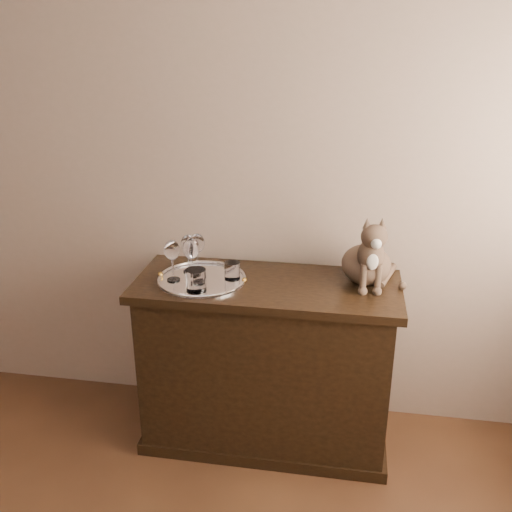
{
  "coord_description": "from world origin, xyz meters",
  "views": [
    {
      "loc": [
        0.94,
        -0.37,
        1.91
      ],
      "look_at": [
        0.55,
        1.95,
        0.97
      ],
      "focal_mm": 40.0,
      "sensor_mm": 36.0,
      "label": 1
    }
  ],
  "objects_px": {
    "wine_glass_d": "(192,259)",
    "tumbler_b": "(196,280)",
    "wine_glass_b": "(197,253)",
    "tumbler_c": "(232,271)",
    "sideboard": "(266,364)",
    "tray": "(202,280)",
    "wine_glass_a": "(189,254)",
    "wine_glass_c": "(172,261)",
    "cat": "(367,247)"
  },
  "relations": [
    {
      "from": "tray",
      "to": "tumbler_c",
      "type": "distance_m",
      "value": 0.14
    },
    {
      "from": "tray",
      "to": "wine_glass_a",
      "type": "distance_m",
      "value": 0.15
    },
    {
      "from": "wine_glass_d",
      "to": "tumbler_b",
      "type": "distance_m",
      "value": 0.13
    },
    {
      "from": "wine_glass_b",
      "to": "tumbler_c",
      "type": "height_order",
      "value": "wine_glass_b"
    },
    {
      "from": "wine_glass_c",
      "to": "tumbler_b",
      "type": "xyz_separation_m",
      "value": [
        0.13,
        -0.09,
        -0.05
      ]
    },
    {
      "from": "sideboard",
      "to": "wine_glass_b",
      "type": "distance_m",
      "value": 0.62
    },
    {
      "from": "wine_glass_b",
      "to": "wine_glass_c",
      "type": "distance_m",
      "value": 0.13
    },
    {
      "from": "wine_glass_c",
      "to": "tumbler_b",
      "type": "bearing_deg",
      "value": -35.48
    },
    {
      "from": "wine_glass_d",
      "to": "tumbler_c",
      "type": "height_order",
      "value": "wine_glass_d"
    },
    {
      "from": "wine_glass_a",
      "to": "cat",
      "type": "bearing_deg",
      "value": 2.54
    },
    {
      "from": "wine_glass_b",
      "to": "cat",
      "type": "distance_m",
      "value": 0.77
    },
    {
      "from": "sideboard",
      "to": "tumbler_b",
      "type": "xyz_separation_m",
      "value": [
        -0.29,
        -0.15,
        0.48
      ]
    },
    {
      "from": "sideboard",
      "to": "tumbler_c",
      "type": "bearing_deg",
      "value": -179.14
    },
    {
      "from": "wine_glass_b",
      "to": "wine_glass_c",
      "type": "xyz_separation_m",
      "value": [
        -0.09,
        -0.1,
        -0.0
      ]
    },
    {
      "from": "tumbler_b",
      "to": "cat",
      "type": "xyz_separation_m",
      "value": [
        0.72,
        0.23,
        0.11
      ]
    },
    {
      "from": "wine_glass_c",
      "to": "wine_glass_d",
      "type": "relative_size",
      "value": 0.94
    },
    {
      "from": "wine_glass_d",
      "to": "tumbler_b",
      "type": "height_order",
      "value": "wine_glass_d"
    },
    {
      "from": "tumbler_b",
      "to": "tumbler_c",
      "type": "xyz_separation_m",
      "value": [
        0.13,
        0.15,
        -0.01
      ]
    },
    {
      "from": "wine_glass_d",
      "to": "cat",
      "type": "distance_m",
      "value": 0.78
    },
    {
      "from": "wine_glass_c",
      "to": "tumbler_c",
      "type": "bearing_deg",
      "value": 12.31
    },
    {
      "from": "tumbler_c",
      "to": "cat",
      "type": "height_order",
      "value": "cat"
    },
    {
      "from": "wine_glass_d",
      "to": "cat",
      "type": "height_order",
      "value": "cat"
    },
    {
      "from": "wine_glass_d",
      "to": "wine_glass_a",
      "type": "bearing_deg",
      "value": 113.49
    },
    {
      "from": "wine_glass_a",
      "to": "wine_glass_d",
      "type": "height_order",
      "value": "wine_glass_d"
    },
    {
      "from": "wine_glass_d",
      "to": "tumbler_b",
      "type": "bearing_deg",
      "value": -66.13
    },
    {
      "from": "tray",
      "to": "wine_glass_d",
      "type": "height_order",
      "value": "wine_glass_d"
    },
    {
      "from": "wine_glass_b",
      "to": "tumbler_c",
      "type": "bearing_deg",
      "value": -14.63
    },
    {
      "from": "tray",
      "to": "tumbler_b",
      "type": "bearing_deg",
      "value": -86.82
    },
    {
      "from": "wine_glass_c",
      "to": "wine_glass_d",
      "type": "xyz_separation_m",
      "value": [
        0.08,
        0.01,
        0.01
      ]
    },
    {
      "from": "wine_glass_b",
      "to": "tumbler_c",
      "type": "relative_size",
      "value": 2.36
    },
    {
      "from": "sideboard",
      "to": "wine_glass_a",
      "type": "xyz_separation_m",
      "value": [
        -0.37,
        0.05,
        0.52
      ]
    },
    {
      "from": "wine_glass_a",
      "to": "wine_glass_d",
      "type": "relative_size",
      "value": 0.9
    },
    {
      "from": "sideboard",
      "to": "wine_glass_c",
      "type": "xyz_separation_m",
      "value": [
        -0.42,
        -0.06,
        0.53
      ]
    },
    {
      "from": "sideboard",
      "to": "wine_glass_b",
      "type": "height_order",
      "value": "wine_glass_b"
    },
    {
      "from": "tumbler_b",
      "to": "tumbler_c",
      "type": "relative_size",
      "value": 1.24
    },
    {
      "from": "wine_glass_a",
      "to": "wine_glass_b",
      "type": "distance_m",
      "value": 0.04
    },
    {
      "from": "wine_glass_a",
      "to": "cat",
      "type": "xyz_separation_m",
      "value": [
        0.81,
        0.04,
        0.07
      ]
    },
    {
      "from": "tray",
      "to": "wine_glass_a",
      "type": "xyz_separation_m",
      "value": [
        -0.08,
        0.08,
        0.09
      ]
    },
    {
      "from": "wine_glass_a",
      "to": "sideboard",
      "type": "bearing_deg",
      "value": -7.11
    },
    {
      "from": "tray",
      "to": "tumbler_b",
      "type": "height_order",
      "value": "tumbler_b"
    },
    {
      "from": "sideboard",
      "to": "tumbler_c",
      "type": "relative_size",
      "value": 14.9
    },
    {
      "from": "wine_glass_a",
      "to": "wine_glass_b",
      "type": "relative_size",
      "value": 0.95
    },
    {
      "from": "wine_glass_a",
      "to": "wine_glass_c",
      "type": "distance_m",
      "value": 0.11
    },
    {
      "from": "wine_glass_a",
      "to": "tumbler_b",
      "type": "distance_m",
      "value": 0.22
    },
    {
      "from": "wine_glass_b",
      "to": "wine_glass_a",
      "type": "bearing_deg",
      "value": 174.71
    },
    {
      "from": "tray",
      "to": "wine_glass_a",
      "type": "bearing_deg",
      "value": 136.48
    },
    {
      "from": "tray",
      "to": "cat",
      "type": "height_order",
      "value": "cat"
    },
    {
      "from": "wine_glass_b",
      "to": "cat",
      "type": "xyz_separation_m",
      "value": [
        0.76,
        0.04,
        0.07
      ]
    },
    {
      "from": "sideboard",
      "to": "wine_glass_a",
      "type": "relative_size",
      "value": 6.65
    },
    {
      "from": "sideboard",
      "to": "wine_glass_d",
      "type": "xyz_separation_m",
      "value": [
        -0.33,
        -0.05,
        0.53
      ]
    }
  ]
}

